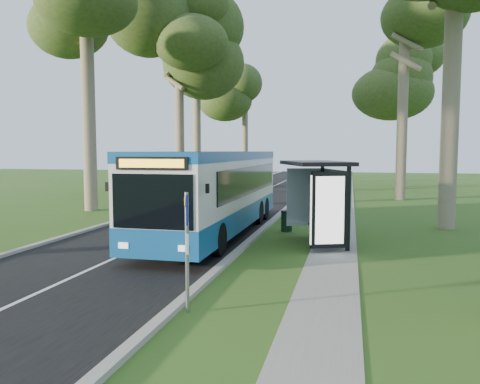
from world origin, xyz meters
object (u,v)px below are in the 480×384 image
(bus_stop_sign, at_px, (187,238))
(car_silver, at_px, (205,180))
(bus_shelter, at_px, (319,186))
(car_white, at_px, (213,180))
(litter_bin, at_px, (287,221))
(bus, at_px, (216,192))

(bus_stop_sign, distance_m, car_silver, 31.78)
(bus_shelter, xyz_separation_m, car_white, (-11.33, 25.10, -1.41))
(bus_shelter, bearing_deg, bus_stop_sign, -126.74)
(litter_bin, bearing_deg, bus, -154.28)
(bus, distance_m, litter_bin, 3.19)
(bus_shelter, height_order, car_white, bus_shelter)
(bus_shelter, distance_m, litter_bin, 3.54)
(bus, bearing_deg, car_white, 106.88)
(bus, height_order, car_silver, bus)
(bus, distance_m, bus_shelter, 4.39)
(bus_shelter, height_order, car_silver, bus_shelter)
(bus_stop_sign, height_order, litter_bin, bus_stop_sign)
(bus_stop_sign, bearing_deg, car_silver, 83.54)
(car_white, bearing_deg, bus, -82.54)
(car_silver, bearing_deg, car_white, 89.32)
(bus_stop_sign, height_order, bus_shelter, bus_shelter)
(litter_bin, relative_size, car_silver, 0.18)
(bus, bearing_deg, bus_stop_sign, -77.63)
(bus, bearing_deg, car_silver, 108.47)
(bus_stop_sign, distance_m, bus_shelter, 7.69)
(bus, distance_m, car_white, 24.70)
(bus, height_order, bus_stop_sign, bus)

